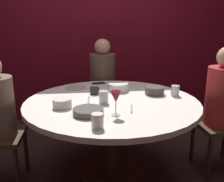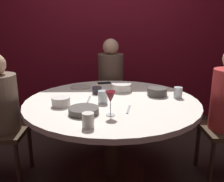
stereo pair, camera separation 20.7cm
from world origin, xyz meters
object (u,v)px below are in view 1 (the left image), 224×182
Objects in this scene: cup_near_candle at (97,121)px; cup_by_left_diner at (104,97)px; seated_diner_right at (223,97)px; cell_phone at (98,83)px; dining_table at (112,115)px; dinner_plate at (76,88)px; bowl_serving_large at (62,103)px; bowl_salad_center at (155,90)px; bowl_sauce_side at (118,87)px; cup_by_right_diner at (175,91)px; seated_diner_back at (103,77)px; candle_holder at (95,91)px; bowl_small_white at (88,111)px; wine_glass at (116,98)px.

cup_by_left_diner is at bearing 80.52° from cup_near_candle.
seated_diner_right is 1.24m from cell_phone.
dining_table is 0.55m from dinner_plate.
dinner_plate is 1.00m from cup_near_candle.
bowl_serving_large reaches higher than dinner_plate.
bowl_salad_center is 0.93× the size of bowl_sauce_side.
cup_near_candle reaches higher than bowl_sauce_side.
cup_by_right_diner reaches higher than dinner_plate.
cup_by_right_diner is at bearing 32.88° from seated_diner_back.
cup_near_candle is (-0.16, -1.52, 0.05)m from seated_diner_back.
seated_diner_right is 1.09m from cup_by_left_diner.
bowl_serving_large is at bearing -161.48° from bowl_salad_center.
candle_holder is 0.77m from cup_near_candle.
dinner_plate is 2.19× the size of cup_by_right_diner.
cup_by_left_diner is (0.08, 0.49, 0.00)m from cup_near_candle.
seated_diner_right reaches higher than bowl_sauce_side.
cell_phone is (0.06, 0.40, -0.03)m from candle_holder.
cup_by_right_diner is (0.98, 0.20, 0.01)m from bowl_serving_large.
candle_holder is at bearing 168.74° from cup_by_right_diner.
bowl_sauce_side is at bearing 73.39° from cup_near_candle.
bowl_salad_center is 0.53m from cup_by_left_diner.
dining_table is at bearing -173.80° from cup_by_right_diner.
bowl_small_white is at bearing 101.92° from cup_near_candle.
seated_diner_right is 1.30m from cup_near_candle.
bowl_small_white is at bearing -82.13° from dinner_plate.
bowl_serving_large is at bearing 150.81° from wine_glass.
cup_by_left_diner is (-0.00, -0.68, 0.05)m from cell_phone.
dinner_plate is at bearing -67.04° from cell_phone.
bowl_salad_center reaches higher than dining_table.
bowl_salad_center is 1.70× the size of cup_by_left_diner.
dinner_plate is at bearing 126.09° from dining_table.
dining_table is 0.61m from cup_by_right_diner.
cup_near_candle is at bearing -59.65° from bowl_serving_large.
cup_by_left_diner is (0.06, -0.28, 0.02)m from candle_holder.
dinner_plate is (-0.31, -0.53, 0.01)m from seated_diner_back.
dining_table is 0.46m from bowl_salad_center.
cup_by_left_diner is (-0.08, -0.08, 0.19)m from dining_table.
bowl_sauce_side is at bearing 19.07° from candle_holder.
dining_table is 8.32× the size of wine_glass.
cup_near_candle is at bearing -78.08° from bowl_small_white.
seated_diner_back is 12.62× the size of cup_near_candle.
dinner_plate is at bearing -18.00° from seated_diner_right.
candle_holder reaches higher than bowl_small_white.
bowl_serving_large is 1.56× the size of cup_by_right_diner.
cup_by_right_diner is at bearing -8.28° from seated_diner_right.
seated_diner_right is at bearing 3.99° from cup_by_left_diner.
wine_glass is at bearing 55.15° from cup_near_candle.
cell_phone is (0.24, 0.18, -0.00)m from dinner_plate.
wine_glass is (-1.02, -0.36, 0.14)m from seated_diner_right.
cup_near_candle is at bearing -17.96° from cell_phone.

